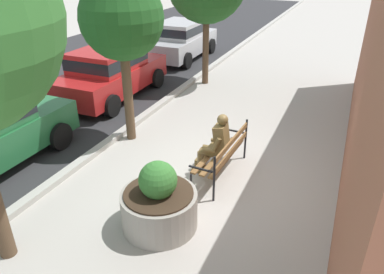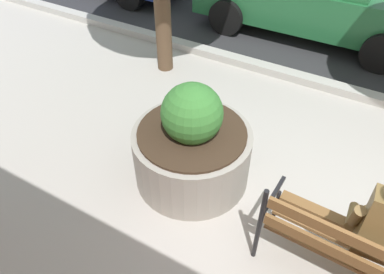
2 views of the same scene
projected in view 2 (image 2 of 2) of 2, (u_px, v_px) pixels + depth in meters
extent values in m
cube|color=brown|center=(366.00, 270.00, 2.91)|extent=(1.70, 0.19, 0.04)
cube|color=brown|center=(371.00, 252.00, 3.02)|extent=(1.70, 0.19, 0.04)
cube|color=brown|center=(375.00, 236.00, 3.13)|extent=(1.70, 0.19, 0.04)
cube|color=brown|center=(370.00, 268.00, 2.74)|extent=(1.70, 0.11, 0.11)
cube|color=brown|center=(380.00, 253.00, 2.59)|extent=(1.70, 0.11, 0.11)
cylinder|color=black|center=(276.00, 206.00, 3.64)|extent=(0.04, 0.04, 0.45)
cylinder|color=black|center=(259.00, 226.00, 3.18)|extent=(0.04, 0.04, 0.95)
cube|color=black|center=(274.00, 195.00, 3.25)|extent=(0.06, 0.48, 0.03)
cube|color=brown|center=(376.00, 239.00, 2.99)|extent=(0.35, 0.33, 0.16)
cylinder|color=brown|center=(356.00, 216.00, 2.83)|extent=(0.09, 0.18, 0.29)
cylinder|color=brown|center=(352.00, 216.00, 3.04)|extent=(0.09, 0.27, 0.10)
cylinder|color=brown|center=(366.00, 225.00, 3.13)|extent=(0.14, 0.37, 0.14)
cylinder|color=brown|center=(360.00, 227.00, 3.43)|extent=(0.11, 0.11, 0.50)
cube|color=brown|center=(354.00, 235.00, 3.62)|extent=(0.12, 0.24, 0.07)
cylinder|color=brown|center=(380.00, 235.00, 3.37)|extent=(0.11, 0.11, 0.50)
cube|color=brown|center=(374.00, 243.00, 3.55)|extent=(0.12, 0.24, 0.07)
cylinder|color=gray|center=(192.00, 156.00, 4.03)|extent=(1.28, 1.28, 0.65)
cylinder|color=#38281C|center=(192.00, 133.00, 3.80)|extent=(1.15, 1.15, 0.03)
sphere|color=#387A33|center=(192.00, 113.00, 3.63)|extent=(0.63, 0.63, 0.63)
cylinder|color=black|center=(382.00, 53.00, 5.70)|extent=(0.64, 0.22, 0.64)
cylinder|color=black|center=(227.00, 17.00, 6.67)|extent=(0.64, 0.22, 0.64)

